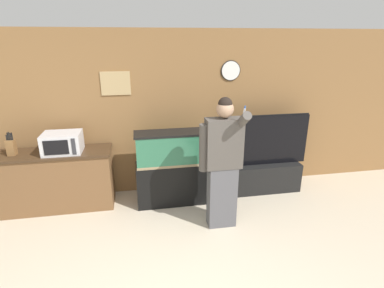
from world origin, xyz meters
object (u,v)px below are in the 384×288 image
at_px(microwave, 62,143).
at_px(tv_on_stand, 265,169).
at_px(knife_block, 11,147).
at_px(counter_island, 56,180).
at_px(person_standing, 222,163).
at_px(aquarium_on_stand, 175,168).

height_order(microwave, tv_on_stand, tv_on_stand).
bearing_deg(knife_block, counter_island, 1.72).
bearing_deg(microwave, counter_island, 167.78).
relative_size(tv_on_stand, person_standing, 0.77).
relative_size(microwave, person_standing, 0.29).
distance_m(microwave, person_standing, 2.29).
bearing_deg(counter_island, microwave, -12.22).
xyz_separation_m(counter_island, knife_block, (-0.51, -0.02, 0.57)).
relative_size(knife_block, person_standing, 0.18).
height_order(counter_island, person_standing, person_standing).
bearing_deg(knife_block, microwave, -1.97).
distance_m(knife_block, aquarium_on_stand, 2.33).
bearing_deg(person_standing, knife_block, 162.84).
relative_size(knife_block, aquarium_on_stand, 0.27).
bearing_deg(person_standing, tv_on_stand, 40.31).
distance_m(microwave, knife_block, 0.69).
xyz_separation_m(aquarium_on_stand, tv_on_stand, (1.54, 0.13, -0.19)).
relative_size(aquarium_on_stand, person_standing, 0.66).
bearing_deg(tv_on_stand, aquarium_on_stand, -175.16).
bearing_deg(aquarium_on_stand, person_standing, -53.60).
bearing_deg(tv_on_stand, knife_block, 179.78).
xyz_separation_m(counter_island, person_standing, (2.31, -0.88, 0.48)).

